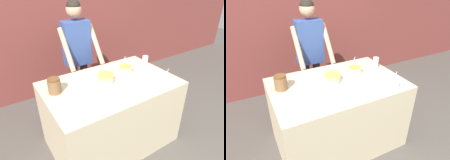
# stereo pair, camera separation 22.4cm
# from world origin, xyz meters

# --- Properties ---
(wall_back) EXTENTS (10.00, 0.05, 2.60)m
(wall_back) POSITION_xyz_m (0.00, 2.15, 1.30)
(wall_back) COLOR brown
(wall_back) RESTS_ON ground_plane
(counter) EXTENTS (1.53, 0.99, 0.89)m
(counter) POSITION_xyz_m (0.00, 0.50, 0.45)
(counter) COLOR #C6B793
(counter) RESTS_ON ground_plane
(person_baker) EXTENTS (0.50, 0.47, 1.72)m
(person_baker) POSITION_xyz_m (-0.02, 1.33, 1.06)
(person_baker) COLOR #2D2D38
(person_baker) RESTS_ON ground_plane
(cake) EXTENTS (0.33, 0.33, 0.11)m
(cake) POSITION_xyz_m (-0.04, 0.54, 0.94)
(cake) COLOR silver
(cake) RESTS_ON counter
(frosting_bowl_white) EXTENTS (0.15, 0.15, 0.16)m
(frosting_bowl_white) POSITION_xyz_m (0.52, 0.15, 0.93)
(frosting_bowl_white) COLOR silver
(frosting_bowl_white) RESTS_ON counter
(frosting_bowl_orange) EXTENTS (0.18, 0.18, 0.18)m
(frosting_bowl_orange) POSITION_xyz_m (0.31, 0.63, 0.93)
(frosting_bowl_orange) COLOR beige
(frosting_bowl_orange) RESTS_ON counter
(drinking_glass) EXTENTS (0.07, 0.07, 0.15)m
(drinking_glass) POSITION_xyz_m (0.62, 0.61, 0.97)
(drinking_glass) COLOR silver
(drinking_glass) RESTS_ON counter
(ceramic_plate) EXTENTS (0.23, 0.23, 0.01)m
(ceramic_plate) POSITION_xyz_m (0.15, 0.17, 0.90)
(ceramic_plate) COLOR silver
(ceramic_plate) RESTS_ON counter
(stoneware_jar) EXTENTS (0.14, 0.14, 0.17)m
(stoneware_jar) POSITION_xyz_m (-0.61, 0.65, 0.97)
(stoneware_jar) COLOR brown
(stoneware_jar) RESTS_ON counter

